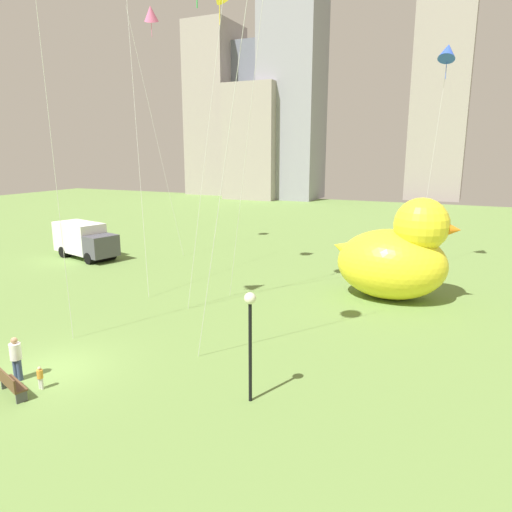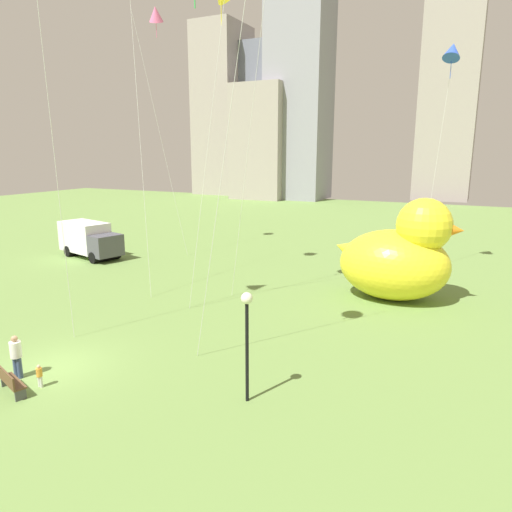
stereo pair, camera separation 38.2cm
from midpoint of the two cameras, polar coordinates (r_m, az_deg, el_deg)
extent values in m
plane|color=olive|center=(20.86, -22.97, -12.52)|extent=(140.00, 140.00, 0.00)
cube|color=brown|center=(19.36, -27.20, -13.58)|extent=(1.68, 0.96, 0.06)
cube|color=brown|center=(19.21, -27.84, -13.02)|extent=(1.56, 0.59, 0.45)
cube|color=#47474C|center=(20.10, -27.81, -13.38)|extent=(0.20, 0.38, 0.39)
cube|color=#47474C|center=(18.82, -26.41, -15.03)|extent=(0.20, 0.38, 0.39)
cylinder|color=#38476B|center=(20.53, -26.92, -12.03)|extent=(0.19, 0.19, 0.84)
cylinder|color=#38476B|center=(20.38, -26.55, -12.19)|extent=(0.19, 0.19, 0.84)
cylinder|color=white|center=(20.17, -26.95, -10.20)|extent=(0.42, 0.42, 0.63)
sphere|color=#A87C5B|center=(20.02, -27.07, -9.04)|extent=(0.25, 0.25, 0.25)
cylinder|color=silver|center=(19.47, -24.56, -13.82)|extent=(0.10, 0.10, 0.43)
cylinder|color=silver|center=(19.39, -24.35, -13.91)|extent=(0.10, 0.10, 0.43)
cylinder|color=gold|center=(19.27, -24.56, -12.85)|extent=(0.22, 0.22, 0.33)
sphere|color=#D8AD8C|center=(19.18, -24.62, -12.24)|extent=(0.13, 0.13, 0.13)
ellipsoid|color=yellow|center=(28.36, 16.92, -1.03)|extent=(6.31, 4.67, 4.12)
sphere|color=yellow|center=(27.72, 20.32, 3.55)|extent=(3.08, 3.08, 3.08)
cone|color=orange|center=(27.65, 23.15, 2.97)|extent=(1.38, 1.38, 1.38)
cone|color=yellow|center=(28.74, 11.61, 0.85)|extent=(1.89, 1.65, 1.98)
cylinder|color=black|center=(16.23, -0.42, -11.81)|extent=(0.12, 0.12, 3.60)
sphere|color=#EAEACC|center=(15.52, -0.43, -5.21)|extent=(0.40, 0.40, 0.40)
cube|color=white|center=(40.86, -20.04, 2.26)|extent=(4.80, 3.28, 2.40)
cube|color=#4C4C56|center=(38.36, -17.69, 1.24)|extent=(2.20, 2.64, 1.68)
cylinder|color=black|center=(38.69, -17.77, 0.06)|extent=(1.44, 2.55, 0.90)
cylinder|color=black|center=(41.88, -20.57, 0.79)|extent=(1.44, 2.55, 0.90)
cube|color=#9E938C|center=(98.59, -3.92, 17.28)|extent=(8.54, 11.52, 32.72)
cube|color=slate|center=(98.59, 0.24, 16.26)|extent=(6.75, 9.63, 29.10)
cube|color=#9E938C|center=(87.85, 1.29, 13.75)|extent=(9.68, 11.03, 20.12)
cube|color=gray|center=(87.12, 5.46, 18.93)|extent=(10.22, 9.32, 35.98)
cube|color=#9E938C|center=(91.43, 22.88, 19.38)|extent=(9.33, 7.86, 41.15)
cylinder|color=silver|center=(24.77, -5.18, 15.78)|extent=(2.40, 1.39, 19.75)
cylinder|color=silver|center=(21.80, -23.29, 13.52)|extent=(0.32, 0.65, 18.44)
cylinder|color=silver|center=(25.77, -0.69, 11.88)|extent=(2.83, 1.35, 16.31)
cylinder|color=yellow|center=(25.76, -3.82, 28.16)|extent=(0.04, 0.04, 1.60)
cylinder|color=silver|center=(17.83, -3.74, 9.05)|extent=(2.71, 0.18, 14.81)
cylinder|color=silver|center=(35.18, 21.51, 10.09)|extent=(0.94, 0.93, 14.89)
cone|color=blue|center=(35.25, 23.29, 22.15)|extent=(1.26, 1.61, 1.49)
cylinder|color=blue|center=(35.10, 23.15, 20.71)|extent=(0.04, 0.04, 1.60)
cylinder|color=silver|center=(38.37, -11.31, 13.92)|extent=(2.88, 2.15, 18.98)
cone|color=pink|center=(41.46, -11.93, 27.07)|extent=(1.67, 1.81, 1.45)
cylinder|color=pink|center=(41.25, -11.87, 25.86)|extent=(0.04, 0.04, 1.60)
cylinder|color=silver|center=(29.22, -13.81, 15.46)|extent=(2.72, 2.75, 20.21)
camera|label=1|loc=(0.19, -89.48, 0.12)|focal=32.57mm
camera|label=2|loc=(0.19, 90.52, -0.12)|focal=32.57mm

